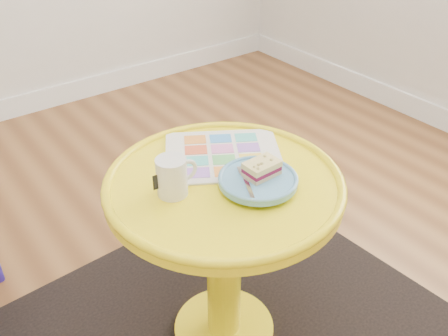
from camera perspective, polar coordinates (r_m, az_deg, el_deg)
rug at (r=1.68m, az=-0.00°, el=-18.01°), size 1.36×1.17×0.01m
side_table at (r=1.38m, az=-0.00°, el=-7.13°), size 0.61×0.61×0.58m
newspaper at (r=1.38m, az=-0.10°, el=1.49°), size 0.41×0.40×0.01m
mug at (r=1.21m, az=-5.90°, el=-0.86°), size 0.11×0.08×0.10m
plate at (r=1.25m, az=3.91°, el=-1.44°), size 0.20×0.20×0.02m
cake_slice at (r=1.24m, az=4.33°, el=-0.06°), size 0.09×0.06×0.04m
fork at (r=1.22m, az=2.54°, el=-1.55°), size 0.08×0.14×0.00m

